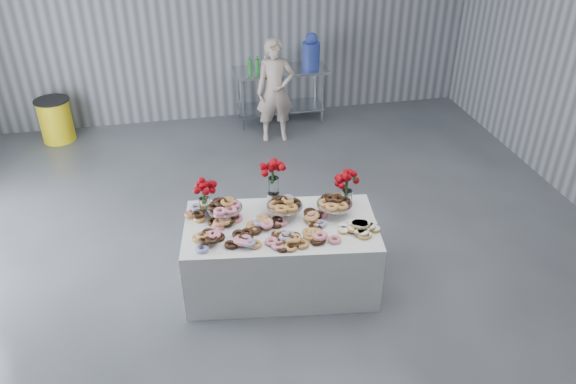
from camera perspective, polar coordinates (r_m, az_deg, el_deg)
name	(u,v)px	position (r m, az deg, el deg)	size (l,w,h in m)	color
ground	(281,288)	(5.93, -0.70, -9.77)	(9.00, 9.00, 0.00)	#3B3E43
room_walls	(244,36)	(4.65, -4.53, 15.52)	(8.04, 9.04, 4.02)	gray
display_table	(281,255)	(5.76, -0.73, -6.38)	(1.90, 1.00, 0.75)	white
prep_table	(280,86)	(9.23, -0.79, 10.74)	(1.50, 0.60, 0.90)	silver
donut_mounds	(282,224)	(5.47, -0.66, -3.24)	(1.80, 0.80, 0.09)	#CE8E4B
cake_stand_left	(224,206)	(5.59, -6.49, -1.47)	(0.36, 0.36, 0.17)	silver
cake_stand_mid	(285,204)	(5.58, -0.34, -1.25)	(0.36, 0.36, 0.17)	silver
cake_stand_right	(334,202)	(5.63, 4.75, -1.05)	(0.36, 0.36, 0.17)	silver
danish_pile	(359,226)	(5.47, 7.22, -3.42)	(0.48, 0.48, 0.11)	white
bouquet_left	(203,188)	(5.60, -8.60, 0.36)	(0.26, 0.26, 0.42)	white
bouquet_right	(348,181)	(5.70, 6.10, 1.14)	(0.26, 0.26, 0.42)	white
bouquet_center	(273,174)	(5.63, -1.49, 1.87)	(0.26, 0.26, 0.57)	silver
water_jug	(311,52)	(9.15, 2.36, 14.05)	(0.28, 0.28, 0.55)	blue
drink_bottles	(261,64)	(8.94, -2.75, 12.84)	(0.54, 0.08, 0.27)	#268C33
person	(275,91)	(8.56, -1.30, 10.24)	(0.58, 0.38, 1.58)	#CC8C93
trash_barrel	(56,120)	(9.39, -22.52, 6.77)	(0.52, 0.52, 0.67)	yellow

